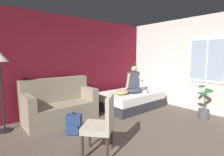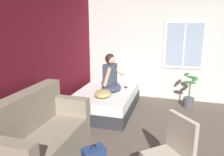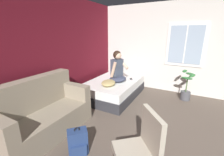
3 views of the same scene
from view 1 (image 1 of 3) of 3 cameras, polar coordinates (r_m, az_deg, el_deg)
The scene contains 10 objects.
wall_back_accent at distance 5.09m, azimuth -16.37°, elevation 4.18°, with size 11.07×0.16×2.70m, color maroon.
wall_side_with_window at distance 5.41m, azimuth 32.80°, elevation 3.50°, with size 0.19×7.38×2.70m.
bed at distance 5.53m, azimuth 6.07°, elevation -7.03°, with size 1.93×1.30×0.48m.
couch at distance 4.57m, azimuth -16.71°, elevation -8.34°, with size 1.70×0.82×1.04m.
side_chair at distance 2.89m, azimuth -3.35°, elevation -14.45°, with size 0.65×0.65×0.98m.
person_seated at distance 5.33m, azimuth 7.03°, elevation -1.02°, with size 0.62×0.56×0.88m.
backpack at distance 3.81m, azimuth -12.32°, elevation -14.54°, with size 0.35×0.35×0.46m.
throw_pillow at distance 5.10m, azimuth 3.23°, elevation -4.60°, with size 0.48×0.36×0.14m, color tan.
cell_phone at distance 5.50m, azimuth 11.77°, elevation -4.57°, with size 0.07×0.14×0.01m, color black.
potted_plant at distance 5.09m, azimuth 27.87°, elevation -8.34°, with size 0.39×0.37×0.85m.
Camera 1 is at (-2.05, -1.58, 1.60)m, focal length 28.00 mm.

